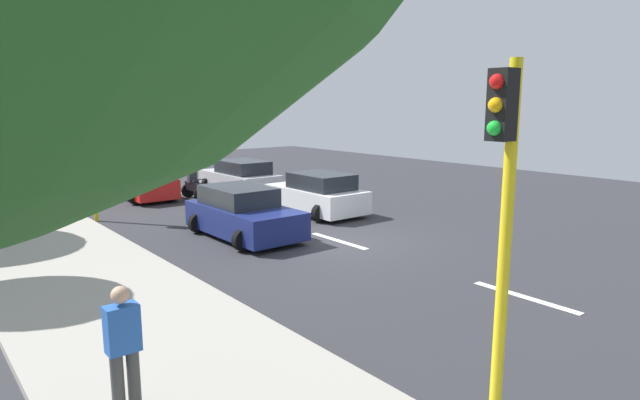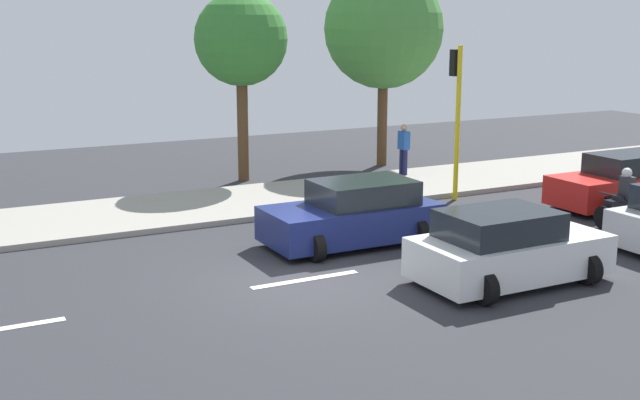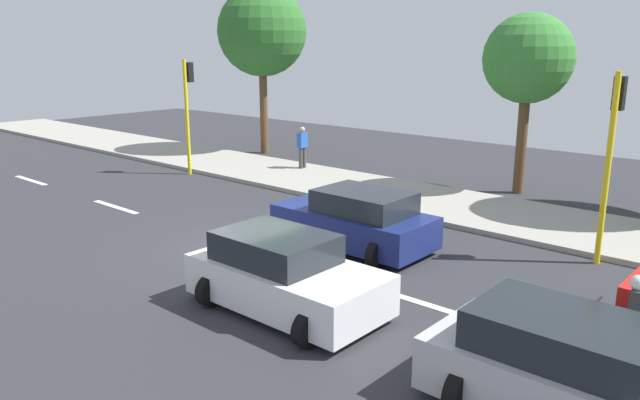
{
  "view_description": "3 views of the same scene",
  "coord_description": "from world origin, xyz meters",
  "px_view_note": "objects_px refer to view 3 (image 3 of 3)",
  "views": [
    {
      "loc": [
        10.07,
        11.65,
        4.02
      ],
      "look_at": [
        0.96,
        0.32,
        1.39
      ],
      "focal_mm": 30.11,
      "sensor_mm": 36.0,
      "label": 1
    },
    {
      "loc": [
        -14.25,
        7.08,
        5.24
      ],
      "look_at": [
        1.92,
        -1.34,
        1.16
      ],
      "focal_mm": 45.61,
      "sensor_mm": 36.0,
      "label": 2
    },
    {
      "loc": [
        -10.04,
        -11.47,
        5.1
      ],
      "look_at": [
        2.07,
        -0.89,
        0.99
      ],
      "focal_mm": 34.6,
      "sensor_mm": 36.0,
      "label": 3
    }
  ],
  "objects_px": {
    "car_white": "(285,275)",
    "traffic_light_midblock": "(188,100)",
    "car_silver": "(578,376)",
    "street_tree_north": "(528,60)",
    "car_dark_blue": "(356,220)",
    "pedestrian_near_signal": "(302,146)",
    "traffic_light_corner": "(612,141)",
    "motorcycle": "(628,326)",
    "street_tree_south": "(262,32)"
  },
  "relations": [
    {
      "from": "car_dark_blue",
      "to": "traffic_light_midblock",
      "type": "xyz_separation_m",
      "value": [
        2.93,
        10.61,
        2.22
      ]
    },
    {
      "from": "car_silver",
      "to": "traffic_light_midblock",
      "type": "relative_size",
      "value": 0.94
    },
    {
      "from": "pedestrian_near_signal",
      "to": "traffic_light_corner",
      "type": "distance_m",
      "value": 13.18
    },
    {
      "from": "motorcycle",
      "to": "traffic_light_corner",
      "type": "xyz_separation_m",
      "value": [
        4.66,
        1.88,
        2.29
      ]
    },
    {
      "from": "car_dark_blue",
      "to": "traffic_light_midblock",
      "type": "bearing_deg",
      "value": 74.59
    },
    {
      "from": "car_silver",
      "to": "street_tree_north",
      "type": "height_order",
      "value": "street_tree_north"
    },
    {
      "from": "traffic_light_corner",
      "to": "street_tree_south",
      "type": "relative_size",
      "value": 0.59
    },
    {
      "from": "motorcycle",
      "to": "street_tree_north",
      "type": "distance_m",
      "value": 12.59
    },
    {
      "from": "street_tree_south",
      "to": "street_tree_north",
      "type": "relative_size",
      "value": 1.26
    },
    {
      "from": "car_white",
      "to": "car_silver",
      "type": "bearing_deg",
      "value": -90.54
    },
    {
      "from": "traffic_light_midblock",
      "to": "pedestrian_near_signal",
      "type": "bearing_deg",
      "value": -43.32
    },
    {
      "from": "traffic_light_midblock",
      "to": "street_tree_south",
      "type": "height_order",
      "value": "street_tree_south"
    },
    {
      "from": "pedestrian_near_signal",
      "to": "street_tree_south",
      "type": "bearing_deg",
      "value": 64.86
    },
    {
      "from": "car_white",
      "to": "traffic_light_corner",
      "type": "height_order",
      "value": "traffic_light_corner"
    },
    {
      "from": "traffic_light_corner",
      "to": "car_dark_blue",
      "type": "bearing_deg",
      "value": 119.9
    },
    {
      "from": "car_dark_blue",
      "to": "street_tree_north",
      "type": "bearing_deg",
      "value": -4.33
    },
    {
      "from": "car_silver",
      "to": "pedestrian_near_signal",
      "type": "relative_size",
      "value": 2.51
    },
    {
      "from": "car_white",
      "to": "motorcycle",
      "type": "xyz_separation_m",
      "value": [
        2.2,
        -5.66,
        -0.07
      ]
    },
    {
      "from": "car_white",
      "to": "street_tree_south",
      "type": "height_order",
      "value": "street_tree_south"
    },
    {
      "from": "traffic_light_corner",
      "to": "street_tree_south",
      "type": "distance_m",
      "value": 18.0
    },
    {
      "from": "car_silver",
      "to": "street_tree_north",
      "type": "relative_size",
      "value": 0.7
    },
    {
      "from": "traffic_light_corner",
      "to": "traffic_light_midblock",
      "type": "distance_m",
      "value": 15.7
    },
    {
      "from": "pedestrian_near_signal",
      "to": "street_tree_north",
      "type": "relative_size",
      "value": 0.28
    },
    {
      "from": "motorcycle",
      "to": "traffic_light_midblock",
      "type": "xyz_separation_m",
      "value": [
        4.66,
        17.58,
        2.29
      ]
    },
    {
      "from": "street_tree_north",
      "to": "traffic_light_corner",
      "type": "bearing_deg",
      "value": -141.03
    },
    {
      "from": "car_white",
      "to": "pedestrian_near_signal",
      "type": "height_order",
      "value": "pedestrian_near_signal"
    },
    {
      "from": "car_silver",
      "to": "traffic_light_corner",
      "type": "bearing_deg",
      "value": 14.99
    },
    {
      "from": "car_dark_blue",
      "to": "traffic_light_corner",
      "type": "bearing_deg",
      "value": -60.1
    },
    {
      "from": "street_tree_south",
      "to": "traffic_light_corner",
      "type": "bearing_deg",
      "value": -107.3
    },
    {
      "from": "pedestrian_near_signal",
      "to": "street_tree_south",
      "type": "xyz_separation_m",
      "value": [
        2.04,
        4.36,
        4.54
      ]
    },
    {
      "from": "car_silver",
      "to": "car_white",
      "type": "bearing_deg",
      "value": 89.46
    },
    {
      "from": "car_dark_blue",
      "to": "street_tree_south",
      "type": "height_order",
      "value": "street_tree_south"
    },
    {
      "from": "car_white",
      "to": "traffic_light_midblock",
      "type": "height_order",
      "value": "traffic_light_midblock"
    },
    {
      "from": "traffic_light_corner",
      "to": "car_white",
      "type": "bearing_deg",
      "value": 151.17
    },
    {
      "from": "traffic_light_corner",
      "to": "street_tree_north",
      "type": "xyz_separation_m",
      "value": [
        5.5,
        4.45,
        1.63
      ]
    },
    {
      "from": "car_white",
      "to": "street_tree_north",
      "type": "bearing_deg",
      "value": 3.12
    },
    {
      "from": "motorcycle",
      "to": "pedestrian_near_signal",
      "type": "xyz_separation_m",
      "value": [
        7.91,
        14.52,
        0.42
      ]
    },
    {
      "from": "car_silver",
      "to": "street_tree_north",
      "type": "xyz_separation_m",
      "value": [
        12.41,
        6.3,
        3.85
      ]
    },
    {
      "from": "car_dark_blue",
      "to": "car_silver",
      "type": "bearing_deg",
      "value": -119.89
    },
    {
      "from": "car_white",
      "to": "traffic_light_corner",
      "type": "relative_size",
      "value": 0.88
    },
    {
      "from": "street_tree_north",
      "to": "car_dark_blue",
      "type": "bearing_deg",
      "value": 175.67
    },
    {
      "from": "car_dark_blue",
      "to": "car_white",
      "type": "bearing_deg",
      "value": -161.56
    },
    {
      "from": "car_dark_blue",
      "to": "pedestrian_near_signal",
      "type": "relative_size",
      "value": 2.44
    },
    {
      "from": "street_tree_south",
      "to": "pedestrian_near_signal",
      "type": "bearing_deg",
      "value": -115.14
    },
    {
      "from": "car_dark_blue",
      "to": "pedestrian_near_signal",
      "type": "xyz_separation_m",
      "value": [
        6.17,
        7.55,
        0.35
      ]
    },
    {
      "from": "car_white",
      "to": "street_tree_north",
      "type": "distance_m",
      "value": 12.96
    },
    {
      "from": "pedestrian_near_signal",
      "to": "car_silver",
      "type": "bearing_deg",
      "value": -125.04
    },
    {
      "from": "traffic_light_corner",
      "to": "street_tree_north",
      "type": "relative_size",
      "value": 0.74
    },
    {
      "from": "pedestrian_near_signal",
      "to": "street_tree_north",
      "type": "distance_m",
      "value": 9.19
    },
    {
      "from": "car_white",
      "to": "traffic_light_midblock",
      "type": "bearing_deg",
      "value": 60.09
    }
  ]
}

